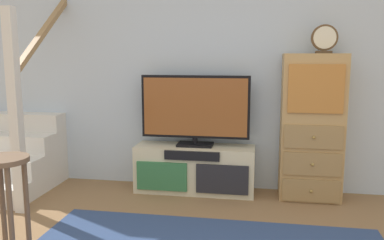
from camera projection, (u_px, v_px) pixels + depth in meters
The scene contains 7 objects.
back_wall at pixel (227, 60), 4.14m from camera, with size 6.40×0.12×2.70m, color silver.
media_console at pixel (195, 169), 4.10m from camera, with size 1.21×0.38×0.48m.
television at pixel (195, 109), 4.03m from camera, with size 1.10×0.22×0.72m.
side_cabinet at pixel (312, 128), 3.85m from camera, with size 0.58×0.38×1.41m.
desk_clock at pixel (324, 39), 3.69m from camera, with size 0.24×0.08×0.26m.
staircase at pixel (22, 149), 4.41m from camera, with size 1.00×1.36×2.20m.
bar_stool_near at pixel (4, 184), 2.70m from camera, with size 0.34×0.34×0.72m.
Camera 1 is at (0.33, -1.73, 1.39)m, focal length 37.38 mm.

